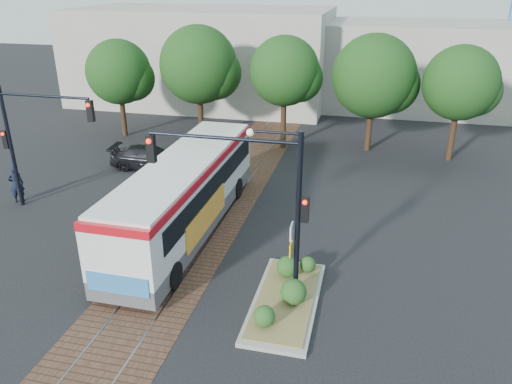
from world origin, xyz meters
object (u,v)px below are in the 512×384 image
at_px(city_bus, 186,191).
at_px(parked_car, 150,157).
at_px(traffic_island, 287,294).
at_px(signal_pole_left, 29,132).
at_px(officer, 16,184).
at_px(signal_pole_main, 261,190).

height_order(city_bus, parked_car, city_bus).
relative_size(traffic_island, signal_pole_left, 0.87).
bearing_deg(signal_pole_left, officer, 168.72).
xyz_separation_m(traffic_island, signal_pole_main, (-0.96, 0.09, 3.83)).
relative_size(officer, parked_car, 0.41).
distance_m(traffic_island, officer, 15.63).
xyz_separation_m(city_bus, officer, (-9.38, 0.79, -0.90)).
distance_m(signal_pole_left, officer, 3.30).
xyz_separation_m(city_bus, signal_pole_main, (4.40, -4.32, 2.30)).
height_order(signal_pole_main, parked_car, signal_pole_main).
xyz_separation_m(signal_pole_left, officer, (-1.54, 0.31, -2.91)).
relative_size(city_bus, officer, 6.52).
bearing_deg(city_bus, officer, 175.72).
height_order(signal_pole_main, signal_pole_left, signal_pole_main).
bearing_deg(traffic_island, signal_pole_main, 174.64).
distance_m(city_bus, signal_pole_left, 8.10).
xyz_separation_m(traffic_island, parked_car, (-10.26, 11.19, 0.35)).
bearing_deg(city_bus, signal_pole_main, -43.96).
relative_size(city_bus, signal_pole_main, 2.08).
bearing_deg(signal_pole_main, traffic_island, -5.36).
distance_m(traffic_island, signal_pole_main, 3.95).
relative_size(traffic_island, officer, 2.71).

